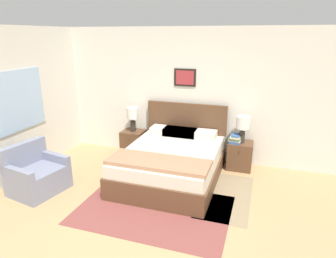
% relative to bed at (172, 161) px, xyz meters
% --- Properties ---
extents(ground_plane, '(16.00, 16.00, 0.00)m').
position_rel_bed_xyz_m(ground_plane, '(0.19, -1.82, -0.32)').
color(ground_plane, tan).
extents(wall_back, '(7.92, 0.09, 2.60)m').
position_rel_bed_xyz_m(wall_back, '(0.19, 1.07, 0.98)').
color(wall_back, silver).
rests_on(wall_back, ground_plane).
extents(wall_left, '(0.08, 5.26, 2.60)m').
position_rel_bed_xyz_m(wall_left, '(-2.60, -0.40, 0.99)').
color(wall_left, silver).
rests_on(wall_left, ground_plane).
extents(area_rug_main, '(2.19, 1.47, 0.01)m').
position_rel_bed_xyz_m(area_rug_main, '(0.06, -1.07, -0.31)').
color(area_rug_main, brown).
rests_on(area_rug_main, ground_plane).
extents(area_rug_bedside, '(0.77, 1.53, 0.01)m').
position_rel_bed_xyz_m(area_rug_bedside, '(1.01, -0.33, -0.31)').
color(area_rug_bedside, '#897556').
rests_on(area_rug_bedside, ground_plane).
extents(bed, '(1.61, 2.05, 1.16)m').
position_rel_bed_xyz_m(bed, '(0.00, 0.00, 0.00)').
color(bed, brown).
rests_on(bed, ground_plane).
extents(armchair, '(0.82, 0.90, 0.79)m').
position_rel_bed_xyz_m(armchair, '(-1.95, -1.12, -0.04)').
color(armchair, gray).
rests_on(armchair, ground_plane).
extents(nightstand_near_window, '(0.45, 0.43, 0.53)m').
position_rel_bed_xyz_m(nightstand_near_window, '(-1.10, 0.79, -0.05)').
color(nightstand_near_window, brown).
rests_on(nightstand_near_window, ground_plane).
extents(nightstand_by_door, '(0.45, 0.43, 0.53)m').
position_rel_bed_xyz_m(nightstand_by_door, '(1.10, 0.79, -0.05)').
color(nightstand_by_door, brown).
rests_on(nightstand_by_door, ground_plane).
extents(table_lamp_near_window, '(0.24, 0.24, 0.51)m').
position_rel_bed_xyz_m(table_lamp_near_window, '(-1.10, 0.79, 0.55)').
color(table_lamp_near_window, '#2D2823').
rests_on(table_lamp_near_window, nightstand_near_window).
extents(table_lamp_by_door, '(0.24, 0.24, 0.51)m').
position_rel_bed_xyz_m(table_lamp_by_door, '(1.11, 0.79, 0.55)').
color(table_lamp_by_door, '#2D2823').
rests_on(table_lamp_by_door, nightstand_by_door).
extents(book_thick_bottom, '(0.20, 0.24, 0.03)m').
position_rel_bed_xyz_m(book_thick_bottom, '(1.00, 0.75, 0.23)').
color(book_thick_bottom, '#335693').
rests_on(book_thick_bottom, nightstand_by_door).
extents(book_hardcover_middle, '(0.25, 0.25, 0.03)m').
position_rel_bed_xyz_m(book_hardcover_middle, '(1.00, 0.75, 0.26)').
color(book_hardcover_middle, silver).
rests_on(book_hardcover_middle, book_thick_bottom).
extents(book_novel_upper, '(0.25, 0.27, 0.03)m').
position_rel_bed_xyz_m(book_novel_upper, '(1.00, 0.75, 0.29)').
color(book_novel_upper, '#4C7551').
rests_on(book_novel_upper, book_hardcover_middle).
extents(book_slim_near_top, '(0.18, 0.25, 0.03)m').
position_rel_bed_xyz_m(book_slim_near_top, '(1.00, 0.75, 0.32)').
color(book_slim_near_top, beige).
rests_on(book_slim_near_top, book_novel_upper).
extents(book_paperback_top, '(0.16, 0.25, 0.03)m').
position_rel_bed_xyz_m(book_paperback_top, '(1.00, 0.75, 0.35)').
color(book_paperback_top, '#335693').
rests_on(book_paperback_top, book_slim_near_top).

